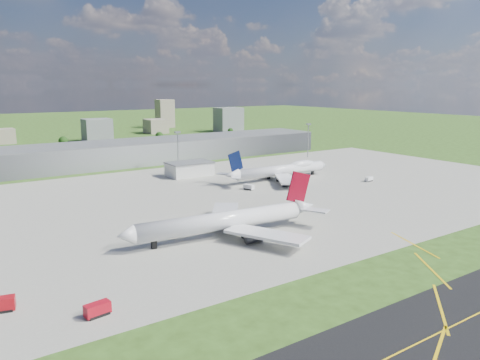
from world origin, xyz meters
TOP-DOWN VIEW (x-y plane):
  - ground at (0.00, 150.00)m, footprint 1400.00×1400.00m
  - apron at (10.00, 40.00)m, footprint 360.00×190.00m
  - terminal at (0.00, 165.00)m, footprint 300.00×42.00m
  - ops_building at (10.00, 100.00)m, footprint 26.00×16.00m
  - mast_center at (10.00, 115.00)m, footprint 3.50×2.00m
  - mast_east at (120.00, 115.00)m, footprint 3.50×2.00m
  - airliner_red_twin at (-33.03, -10.93)m, footprint 79.12×61.40m
  - airliner_blue_quad at (49.58, 60.30)m, footprint 73.91×58.11m
  - crash_tender at (-92.02, -44.29)m, footprint 6.47×3.56m
  - tug_yellow at (-50.94, -0.57)m, footprint 3.47×3.37m
  - van_white_near at (17.35, 47.73)m, footprint 4.04×6.11m
  - van_white_far at (87.02, 26.78)m, footprint 5.46×3.13m
  - bldg_cw at (-60.00, 340.00)m, footprint 20.00×18.00m
  - bldg_c at (20.00, 310.00)m, footprint 26.00×20.00m
  - bldg_ce at (100.00, 350.00)m, footprint 22.00×24.00m
  - bldg_e at (180.00, 320.00)m, footprint 30.00×22.00m
  - bldg_tall_e at (140.00, 410.00)m, footprint 20.00×18.00m
  - tree_c at (-20.00, 280.00)m, footprint 8.10×8.10m
  - tree_e at (70.00, 275.00)m, footprint 7.65×7.65m
  - tree_far_e at (160.00, 285.00)m, footprint 6.30×6.30m

SIDE VIEW (x-z plane):
  - ground at x=0.00m, z-range 0.00..0.00m
  - apron at x=10.00m, z-range 0.00..0.08m
  - tug_yellow at x=-50.94m, z-range 0.05..1.63m
  - van_white_far at x=87.02m, z-range 0.01..2.66m
  - van_white_near at x=17.35m, z-range 0.01..2.83m
  - crash_tender at x=-92.02m, z-range 0.00..3.21m
  - ops_building at x=10.00m, z-range 0.00..8.00m
  - tree_far_e at x=160.00m, z-range 0.68..8.38m
  - airliner_blue_quad at x=49.58m, z-range -4.30..15.04m
  - tree_e at x=70.00m, z-range 0.84..10.19m
  - airliner_red_twin at x=-33.03m, z-range -5.07..16.63m
  - tree_c at x=-20.00m, z-range 0.89..10.79m
  - bldg_cw at x=-60.00m, z-range 0.00..14.00m
  - terminal at x=0.00m, z-range 0.00..15.00m
  - bldg_ce at x=100.00m, z-range 0.00..16.00m
  - bldg_c at x=20.00m, z-range 0.00..22.00m
  - bldg_e at x=180.00m, z-range 0.00..28.00m
  - mast_center at x=10.00m, z-range 4.76..30.66m
  - mast_east at x=120.00m, z-range 4.76..30.66m
  - bldg_tall_e at x=140.00m, z-range 0.00..36.00m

